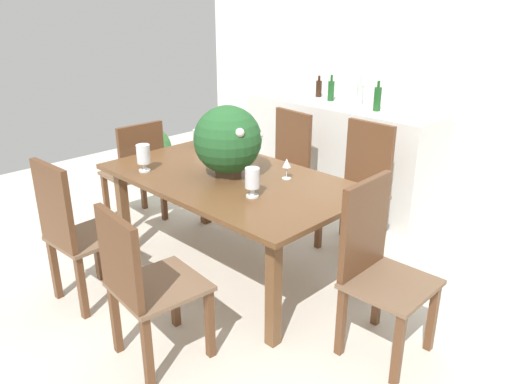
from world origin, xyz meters
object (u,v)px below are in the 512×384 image
at_px(wine_bottle_tall, 360,94).
at_px(dining_table, 231,188).
at_px(crystal_vase_right, 143,155).
at_px(chair_foot_end, 376,260).
at_px(kitchen_counter, 339,152).
at_px(wine_bottle_clear, 331,90).
at_px(crystal_vase_center_near, 200,136).
at_px(chair_head_end, 137,168).
at_px(wine_bottle_green, 377,99).
at_px(wine_bottle_dark, 319,88).
at_px(chair_near_right, 142,281).
at_px(potted_plant_floor, 152,151).
at_px(wine_glass, 287,164).
at_px(crystal_vase_left, 252,180).
at_px(flower_centerpiece, 228,141).
at_px(chair_near_left, 71,229).
at_px(chair_far_left, 284,160).
at_px(chair_far_right, 361,181).

bearing_deg(wine_bottle_tall, dining_table, -84.56).
bearing_deg(crystal_vase_right, chair_foot_end, 11.64).
height_order(kitchen_counter, wine_bottle_clear, wine_bottle_clear).
height_order(crystal_vase_center_near, wine_bottle_tall, wine_bottle_tall).
bearing_deg(chair_head_end, wine_bottle_green, 144.76).
bearing_deg(wine_bottle_dark, wine_bottle_clear, -20.54).
height_order(chair_near_right, kitchen_counter, kitchen_counter).
xyz_separation_m(wine_bottle_dark, potted_plant_floor, (-1.47, -1.10, -0.75)).
xyz_separation_m(crystal_vase_right, wine_glass, (0.84, 0.61, -0.02)).
xyz_separation_m(chair_near_right, crystal_vase_right, (-0.95, 0.67, 0.35)).
xyz_separation_m(crystal_vase_left, wine_bottle_clear, (-0.86, 1.94, 0.21)).
distance_m(crystal_vase_right, wine_bottle_dark, 2.24).
relative_size(flower_centerpiece, crystal_vase_right, 2.52).
height_order(wine_glass, wine_bottle_clear, wine_bottle_clear).
xyz_separation_m(chair_near_left, potted_plant_floor, (-1.75, 1.79, -0.23)).
bearing_deg(crystal_vase_left, crystal_vase_center_near, 156.81).
bearing_deg(potted_plant_floor, flower_centerpiece, -19.74).
xyz_separation_m(wine_bottle_clear, potted_plant_floor, (-1.68, -1.02, -0.76)).
distance_m(chair_far_left, wine_glass, 1.11).
bearing_deg(crystal_vase_right, crystal_vase_left, 12.71).
xyz_separation_m(chair_far_right, crystal_vase_right, (-0.96, -1.40, 0.31)).
bearing_deg(kitchen_counter, potted_plant_floor, -151.82).
bearing_deg(crystal_vase_center_near, chair_near_left, -76.88).
distance_m(dining_table, chair_far_right, 1.12).
relative_size(chair_near_left, wine_bottle_green, 3.81).
xyz_separation_m(dining_table, crystal_vase_left, (0.38, -0.16, 0.20)).
distance_m(flower_centerpiece, wine_glass, 0.44).
xyz_separation_m(chair_near_left, kitchen_counter, (0.10, 2.78, -0.07)).
xyz_separation_m(chair_far_left, flower_centerpiece, (0.39, -1.04, 0.47)).
height_order(dining_table, wine_glass, wine_glass).
bearing_deg(wine_bottle_green, wine_bottle_tall, 155.30).
bearing_deg(crystal_vase_center_near, chair_foot_end, -9.30).
height_order(chair_near_right, wine_bottle_dark, wine_bottle_dark).
height_order(wine_bottle_clear, wine_bottle_green, wine_bottle_green).
distance_m(chair_near_left, potted_plant_floor, 2.51).
relative_size(chair_near_right, wine_bottle_tall, 3.68).
distance_m(chair_far_right, kitchen_counter, 1.04).
relative_size(dining_table, wine_bottle_green, 6.98).
bearing_deg(chair_near_right, wine_bottle_dark, -63.67).
xyz_separation_m(chair_near_left, wine_bottle_clear, (-0.06, 2.81, 0.53)).
height_order(wine_glass, wine_bottle_tall, wine_bottle_tall).
distance_m(chair_near_left, chair_foot_end, 1.93).
bearing_deg(wine_bottle_clear, chair_foot_end, -46.36).
bearing_deg(wine_glass, dining_table, -141.08).
bearing_deg(chair_head_end, kitchen_counter, 155.07).
distance_m(chair_far_right, potted_plant_floor, 2.61).
bearing_deg(crystal_vase_right, kitchen_counter, 84.20).
height_order(dining_table, chair_head_end, chair_head_end).
distance_m(dining_table, flower_centerpiece, 0.35).
xyz_separation_m(flower_centerpiece, crystal_vase_right, (-0.51, -0.36, -0.14)).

